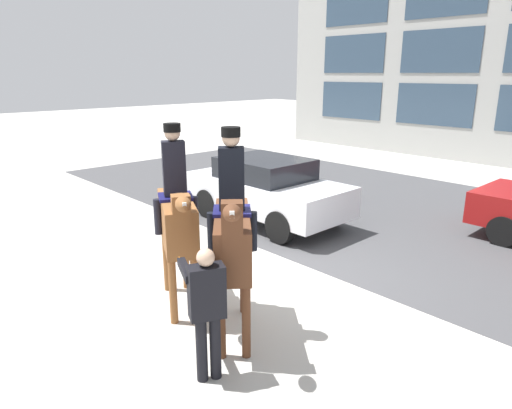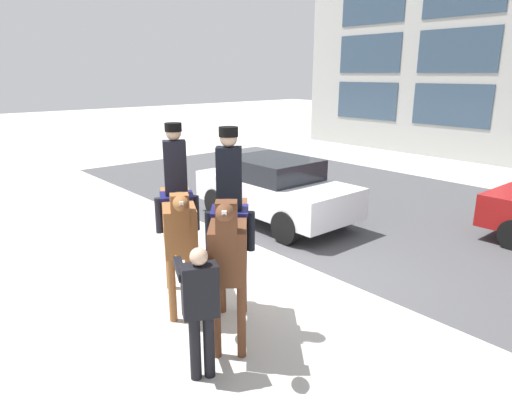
# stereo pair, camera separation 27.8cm
# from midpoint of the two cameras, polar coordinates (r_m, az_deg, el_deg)

# --- Properties ---
(ground_plane) EXTENTS (80.00, 80.00, 0.00)m
(ground_plane) POSITION_cam_midpoint_polar(r_m,az_deg,el_deg) (8.02, 4.07, -9.18)
(ground_plane) COLOR #B2AFA8
(road_surface) EXTENTS (23.27, 8.50, 0.01)m
(road_surface) POSITION_cam_midpoint_polar(r_m,az_deg,el_deg) (11.73, 20.08, -1.82)
(road_surface) COLOR #444447
(road_surface) RESTS_ON ground_plane
(mounted_horse_lead) EXTENTS (1.77, 1.13, 2.75)m
(mounted_horse_lead) POSITION_cam_midpoint_polar(r_m,az_deg,el_deg) (6.74, -11.00, -1.56)
(mounted_horse_lead) COLOR brown
(mounted_horse_lead) RESTS_ON ground_plane
(mounted_horse_companion) EXTENTS (1.64, 1.45, 2.79)m
(mounted_horse_companion) POSITION_cam_midpoint_polar(r_m,az_deg,el_deg) (5.85, -4.34, -3.70)
(mounted_horse_companion) COLOR #59331E
(mounted_horse_companion) RESTS_ON ground_plane
(pedestrian_bystander) EXTENTS (0.91, 0.46, 1.61)m
(pedestrian_bystander) POSITION_cam_midpoint_polar(r_m,az_deg,el_deg) (5.23, -7.82, -12.29)
(pedestrian_bystander) COLOR black
(pedestrian_bystander) RESTS_ON ground_plane
(street_car_near_lane) EXTENTS (3.96, 1.89, 1.51)m
(street_car_near_lane) POSITION_cam_midpoint_polar(r_m,az_deg,el_deg) (10.74, 0.63, 2.00)
(street_car_near_lane) COLOR silver
(street_car_near_lane) RESTS_ON ground_plane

